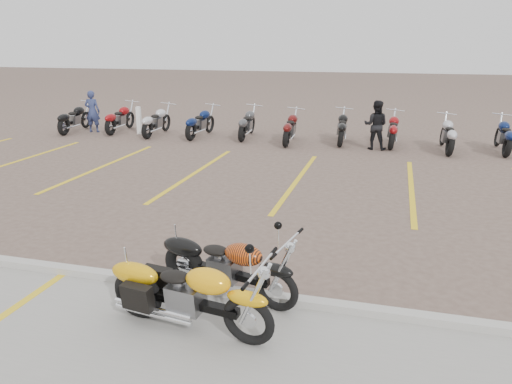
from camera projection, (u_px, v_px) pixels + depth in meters
ground at (253, 240)px, 8.59m from camera, size 100.00×100.00×0.00m
curb at (213, 290)px, 6.73m from camera, size 60.00×0.18×0.12m
parking_stripes at (297, 180)px, 12.28m from camera, size 38.00×5.50×0.01m
yellow_cruiser at (187, 296)px, 5.80m from camera, size 2.12×0.48×0.88m
flame_cruiser at (226, 268)px, 6.57m from camera, size 2.02×0.63×0.85m
person_a at (92, 111)px, 18.64m from camera, size 0.62×0.46×1.55m
person_b at (376, 125)px, 15.60m from camera, size 0.80×0.65×1.54m
bollard at (139, 120)px, 18.33m from camera, size 0.17×0.17×1.00m
bg_bike_row at (340, 128)px, 16.45m from camera, size 20.49×2.02×1.10m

